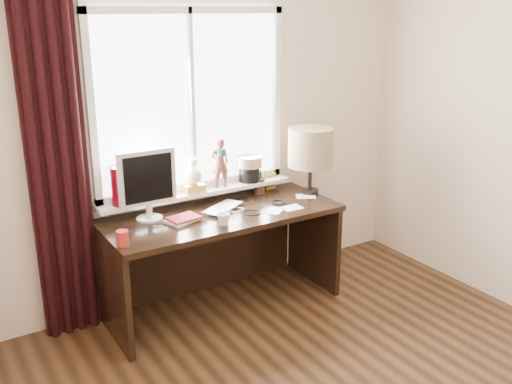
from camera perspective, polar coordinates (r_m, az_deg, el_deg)
wall_back at (r=4.28m, az=-4.75°, el=6.58°), size 3.50×0.00×2.60m
laptop at (r=4.11m, az=-3.36°, el=-1.63°), size 0.41×0.36×0.03m
mug at (r=3.82m, az=-3.28°, el=-2.70°), size 0.12×0.12×0.09m
red_cup at (r=3.58m, az=-13.21°, el=-4.53°), size 0.07×0.07×0.10m
window at (r=4.17m, az=-6.27°, el=6.26°), size 1.52×0.20×1.40m
curtain at (r=3.86m, az=-19.12°, el=1.57°), size 0.38×0.09×2.25m
desk at (r=4.23m, az=-3.99°, el=-4.78°), size 1.70×0.70×0.75m
monitor at (r=3.91m, az=-10.81°, el=1.10°), size 0.40×0.18×0.49m
notebook_stack at (r=3.92m, az=-7.35°, el=-2.70°), size 0.26×0.22×0.03m
brush_holder at (r=4.46m, az=0.32°, el=0.65°), size 0.09×0.09×0.25m
icon_frame at (r=4.57m, az=1.47°, el=1.09°), size 0.10×0.03×0.13m
table_lamp at (r=4.40m, az=5.50°, el=4.40°), size 0.35×0.35×0.52m
loose_papers at (r=4.22m, az=3.52°, el=-1.28°), size 0.57×0.32×0.00m
desk_cables at (r=4.19m, az=0.19°, el=-1.37°), size 0.42×0.41×0.01m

